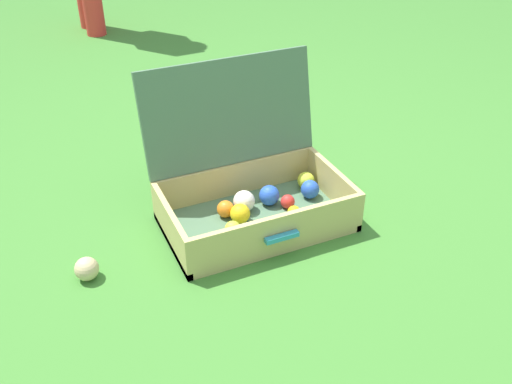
% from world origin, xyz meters
% --- Properties ---
extents(ground_plane, '(16.00, 16.00, 0.00)m').
position_xyz_m(ground_plane, '(0.00, 0.00, 0.00)').
color(ground_plane, '#3D7A2D').
extents(open_suitcase, '(0.60, 0.46, 0.50)m').
position_xyz_m(open_suitcase, '(0.00, 0.05, 0.11)').
color(open_suitcase, '#4C7051').
rests_on(open_suitcase, ground).
extents(stray_ball_on_grass, '(0.07, 0.07, 0.07)m').
position_xyz_m(stray_ball_on_grass, '(-0.57, -0.05, 0.04)').
color(stray_ball_on_grass, '#D1B784').
rests_on(stray_ball_on_grass, ground).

